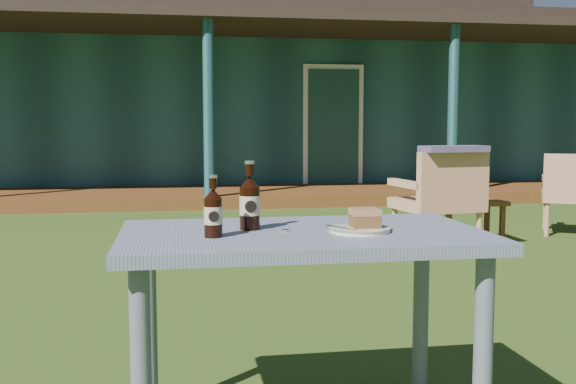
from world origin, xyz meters
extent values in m
plane|color=#334916|center=(0.00, 0.00, 0.00)|extent=(80.00, 80.00, 0.00)
cube|color=#1C4548|center=(0.00, 9.50, 1.30)|extent=(15.00, 6.00, 2.60)
cube|color=black|center=(0.00, 9.50, 2.75)|extent=(15.80, 6.80, 0.30)
cube|color=black|center=(0.00, 9.50, 3.15)|extent=(12.00, 3.50, 0.60)
cube|color=brown|center=(0.00, 5.60, 0.08)|extent=(15.00, 1.80, 0.16)
cube|color=black|center=(0.00, 5.60, 2.45)|extent=(15.40, 2.00, 0.12)
cylinder|color=#1C4548|center=(0.00, 4.80, 1.23)|extent=(0.14, 0.14, 2.45)
cylinder|color=#1C4548|center=(3.25, 4.80, 1.23)|extent=(0.14, 0.14, 2.45)
cube|color=white|center=(2.00, 6.48, 1.00)|extent=(0.95, 0.06, 2.00)
cube|color=#193D38|center=(2.00, 6.45, 1.00)|extent=(0.80, 0.04, 1.85)
cylinder|color=brown|center=(3.00, 18.50, 4.75)|extent=(0.28, 0.28, 9.50)
cube|color=slate|center=(0.00, -1.60, 0.70)|extent=(1.20, 0.70, 0.04)
cylinder|color=slate|center=(-0.52, -1.87, 0.34)|extent=(0.06, 0.06, 0.68)
cylinder|color=slate|center=(0.52, -1.87, 0.34)|extent=(0.06, 0.06, 0.68)
cylinder|color=slate|center=(-0.52, -1.33, 0.34)|extent=(0.06, 0.06, 0.68)
cylinder|color=slate|center=(0.52, -1.33, 0.34)|extent=(0.06, 0.06, 0.68)
cylinder|color=silver|center=(0.18, -1.65, 0.73)|extent=(0.20, 0.20, 0.01)
cylinder|color=olive|center=(0.18, -1.65, 0.73)|extent=(0.20, 0.20, 0.00)
cube|color=brown|center=(0.20, -1.64, 0.75)|extent=(0.09, 0.08, 0.04)
cube|color=#A16B48|center=(0.20, -1.64, 0.79)|extent=(0.09, 0.09, 0.02)
cube|color=silver|center=(0.12, -1.66, 0.74)|extent=(0.08, 0.13, 0.00)
cylinder|color=black|center=(-0.17, -1.54, 0.79)|extent=(0.07, 0.07, 0.14)
cone|color=black|center=(-0.17, -1.54, 0.88)|extent=(0.07, 0.07, 0.04)
cylinder|color=black|center=(-0.17, -1.54, 0.92)|extent=(0.03, 0.03, 0.04)
cylinder|color=silver|center=(-0.17, -1.54, 0.95)|extent=(0.03, 0.03, 0.01)
cylinder|color=tan|center=(-0.17, -1.54, 0.80)|extent=(0.07, 0.07, 0.07)
cylinder|color=black|center=(-0.17, -1.58, 0.80)|extent=(0.04, 0.00, 0.04)
cylinder|color=black|center=(-0.30, -1.68, 0.78)|extent=(0.06, 0.06, 0.12)
cone|color=black|center=(-0.30, -1.68, 0.86)|extent=(0.06, 0.06, 0.03)
cylinder|color=black|center=(-0.30, -1.68, 0.89)|extent=(0.02, 0.02, 0.03)
cylinder|color=silver|center=(-0.30, -1.68, 0.91)|extent=(0.03, 0.03, 0.01)
cylinder|color=tan|center=(-0.30, -1.68, 0.79)|extent=(0.06, 0.06, 0.06)
cylinder|color=black|center=(-0.30, -1.71, 0.79)|extent=(0.03, 0.00, 0.03)
cylinder|color=silver|center=(-0.06, -1.62, 0.72)|extent=(0.03, 0.03, 0.01)
cube|color=tan|center=(1.77, 1.65, 0.39)|extent=(0.72, 0.68, 0.09)
cube|color=tan|center=(1.81, 1.40, 0.65)|extent=(0.64, 0.18, 0.41)
cube|color=tan|center=(2.05, 1.72, 0.58)|extent=(0.15, 0.56, 0.06)
cube|color=tan|center=(1.49, 1.63, 0.58)|extent=(0.15, 0.56, 0.06)
cylinder|color=tan|center=(2.00, 1.94, 0.18)|extent=(0.05, 0.05, 0.35)
cylinder|color=tan|center=(1.47, 1.86, 0.18)|extent=(0.05, 0.05, 0.35)
cylinder|color=tan|center=(2.08, 1.45, 0.18)|extent=(0.05, 0.05, 0.35)
cylinder|color=tan|center=(1.55, 1.37, 0.18)|extent=(0.05, 0.05, 0.35)
cube|color=tan|center=(3.43, 2.24, 0.37)|extent=(0.78, 0.77, 0.08)
cube|color=tan|center=(3.21, 2.38, 0.54)|extent=(0.30, 0.48, 0.06)
cylinder|color=tan|center=(3.32, 2.56, 0.16)|extent=(0.05, 0.05, 0.33)
cylinder|color=tan|center=(3.10, 2.15, 0.16)|extent=(0.05, 0.05, 0.33)
cube|color=#564266|center=(1.81, 1.40, 0.88)|extent=(0.57, 0.30, 0.05)
cube|color=brown|center=(2.18, 1.89, 0.38)|extent=(0.60, 0.40, 0.04)
cube|color=brown|center=(1.93, 1.74, 0.18)|extent=(0.04, 0.04, 0.36)
cube|color=brown|center=(2.43, 1.74, 0.18)|extent=(0.04, 0.04, 0.36)
cube|color=brown|center=(1.93, 2.04, 0.18)|extent=(0.04, 0.04, 0.36)
cube|color=brown|center=(2.43, 2.04, 0.18)|extent=(0.04, 0.04, 0.36)
camera|label=1|loc=(-0.41, -3.77, 1.07)|focal=42.00mm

